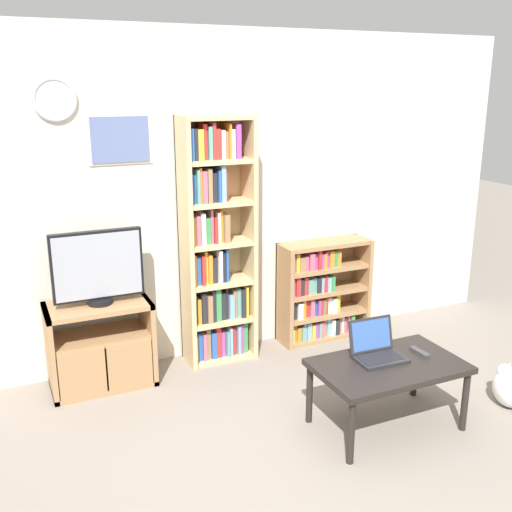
{
  "coord_description": "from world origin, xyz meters",
  "views": [
    {
      "loc": [
        -1.58,
        -2.48,
        2.19
      ],
      "look_at": [
        0.03,
        1.07,
        1.06
      ],
      "focal_mm": 42.0,
      "sensor_mm": 36.0,
      "label": 1
    }
  ],
  "objects_px": {
    "tv_stand": "(101,345)",
    "coffee_table": "(388,370)",
    "laptop": "(376,349)",
    "remote_near_laptop": "(420,352)",
    "television": "(98,268)",
    "bookshelf_short": "(318,293)",
    "bookshelf_tall": "(214,247)",
    "cat": "(508,388)"
  },
  "relations": [
    {
      "from": "laptop",
      "to": "cat",
      "type": "relative_size",
      "value": 0.6
    },
    {
      "from": "coffee_table",
      "to": "cat",
      "type": "distance_m",
      "value": 1.0
    },
    {
      "from": "bookshelf_short",
      "to": "tv_stand",
      "type": "bearing_deg",
      "value": -176.8
    },
    {
      "from": "bookshelf_tall",
      "to": "laptop",
      "type": "relative_size",
      "value": 5.93
    },
    {
      "from": "tv_stand",
      "to": "bookshelf_short",
      "type": "relative_size",
      "value": 0.85
    },
    {
      "from": "bookshelf_tall",
      "to": "laptop",
      "type": "height_order",
      "value": "bookshelf_tall"
    },
    {
      "from": "tv_stand",
      "to": "cat",
      "type": "relative_size",
      "value": 1.36
    },
    {
      "from": "television",
      "to": "bookshelf_short",
      "type": "bearing_deg",
      "value": 3.01
    },
    {
      "from": "laptop",
      "to": "remote_near_laptop",
      "type": "relative_size",
      "value": 2.05
    },
    {
      "from": "coffee_table",
      "to": "remote_near_laptop",
      "type": "distance_m",
      "value": 0.29
    },
    {
      "from": "television",
      "to": "bookshelf_short",
      "type": "distance_m",
      "value": 1.95
    },
    {
      "from": "bookshelf_short",
      "to": "laptop",
      "type": "bearing_deg",
      "value": -104.14
    },
    {
      "from": "laptop",
      "to": "cat",
      "type": "xyz_separation_m",
      "value": [
        0.98,
        -0.23,
        -0.39
      ]
    },
    {
      "from": "tv_stand",
      "to": "coffee_table",
      "type": "bearing_deg",
      "value": -39.84
    },
    {
      "from": "tv_stand",
      "to": "bookshelf_short",
      "type": "distance_m",
      "value": 1.91
    },
    {
      "from": "remote_near_laptop",
      "to": "cat",
      "type": "bearing_deg",
      "value": -15.59
    },
    {
      "from": "laptop",
      "to": "bookshelf_short",
      "type": "bearing_deg",
      "value": 77.92
    },
    {
      "from": "television",
      "to": "laptop",
      "type": "bearing_deg",
      "value": -38.43
    },
    {
      "from": "coffee_table",
      "to": "remote_near_laptop",
      "type": "bearing_deg",
      "value": 7.24
    },
    {
      "from": "bookshelf_short",
      "to": "laptop",
      "type": "xyz_separation_m",
      "value": [
        -0.33,
        -1.33,
        0.09
      ]
    },
    {
      "from": "television",
      "to": "remote_near_laptop",
      "type": "bearing_deg",
      "value": -35.14
    },
    {
      "from": "laptop",
      "to": "television",
      "type": "bearing_deg",
      "value": 143.62
    },
    {
      "from": "tv_stand",
      "to": "television",
      "type": "relative_size",
      "value": 1.16
    },
    {
      "from": "tv_stand",
      "to": "cat",
      "type": "distance_m",
      "value": 2.94
    },
    {
      "from": "bookshelf_short",
      "to": "laptop",
      "type": "height_order",
      "value": "bookshelf_short"
    },
    {
      "from": "television",
      "to": "bookshelf_short",
      "type": "height_order",
      "value": "television"
    },
    {
      "from": "coffee_table",
      "to": "cat",
      "type": "height_order",
      "value": "coffee_table"
    },
    {
      "from": "television",
      "to": "coffee_table",
      "type": "relative_size",
      "value": 0.68
    },
    {
      "from": "bookshelf_short",
      "to": "remote_near_laptop",
      "type": "xyz_separation_m",
      "value": [
        -0.03,
        -1.4,
        0.04
      ]
    },
    {
      "from": "remote_near_laptop",
      "to": "cat",
      "type": "height_order",
      "value": "remote_near_laptop"
    },
    {
      "from": "bookshelf_tall",
      "to": "cat",
      "type": "height_order",
      "value": "bookshelf_tall"
    },
    {
      "from": "television",
      "to": "bookshelf_short",
      "type": "relative_size",
      "value": 0.73
    },
    {
      "from": "remote_near_laptop",
      "to": "bookshelf_tall",
      "type": "bearing_deg",
      "value": 121.39
    },
    {
      "from": "bookshelf_tall",
      "to": "bookshelf_short",
      "type": "height_order",
      "value": "bookshelf_tall"
    },
    {
      "from": "laptop",
      "to": "remote_near_laptop",
      "type": "bearing_deg",
      "value": -11.66
    },
    {
      "from": "bookshelf_short",
      "to": "remote_near_laptop",
      "type": "relative_size",
      "value": 5.44
    },
    {
      "from": "bookshelf_short",
      "to": "remote_near_laptop",
      "type": "bearing_deg",
      "value": -91.33
    },
    {
      "from": "tv_stand",
      "to": "coffee_table",
      "type": "xyz_separation_m",
      "value": [
        1.6,
        -1.33,
        0.08
      ]
    },
    {
      "from": "laptop",
      "to": "cat",
      "type": "height_order",
      "value": "laptop"
    },
    {
      "from": "remote_near_laptop",
      "to": "cat",
      "type": "xyz_separation_m",
      "value": [
        0.68,
        -0.16,
        -0.34
      ]
    },
    {
      "from": "television",
      "to": "tv_stand",
      "type": "bearing_deg",
      "value": -160.67
    },
    {
      "from": "bookshelf_short",
      "to": "laptop",
      "type": "distance_m",
      "value": 1.37
    }
  ]
}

